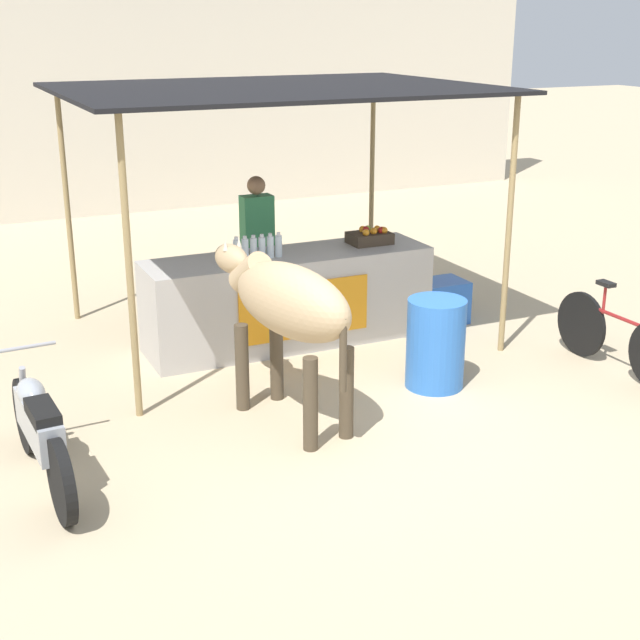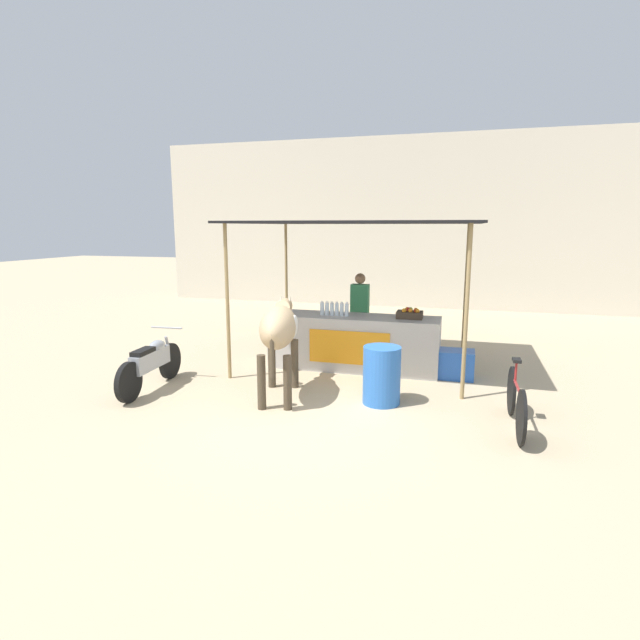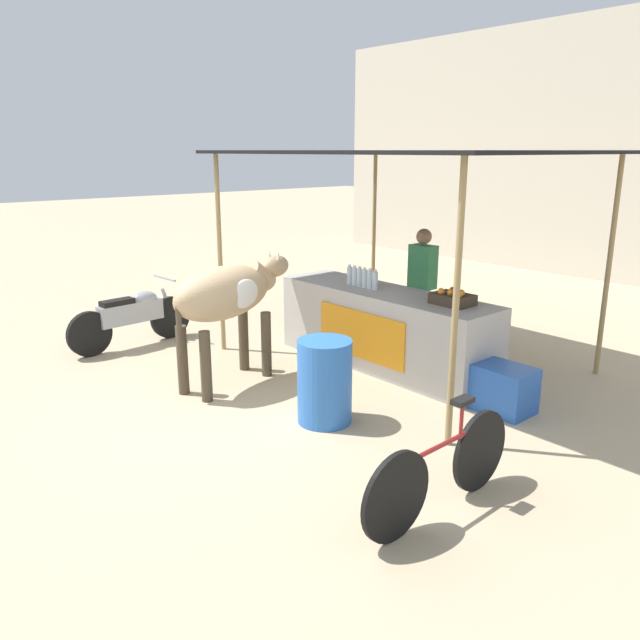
# 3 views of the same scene
# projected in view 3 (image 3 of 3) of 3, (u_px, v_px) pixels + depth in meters

# --- Properties ---
(ground_plane) EXTENTS (60.00, 60.00, 0.00)m
(ground_plane) POSITION_uv_depth(u_px,v_px,m) (236.00, 412.00, 6.43)
(ground_plane) COLOR tan
(stall_counter) EXTENTS (3.00, 0.82, 0.96)m
(stall_counter) POSITION_uv_depth(u_px,v_px,m) (384.00, 329.00, 7.70)
(stall_counter) COLOR #B2ADA8
(stall_counter) RESTS_ON ground
(stall_awning) EXTENTS (4.20, 3.20, 2.61)m
(stall_awning) POSITION_uv_depth(u_px,v_px,m) (406.00, 159.00, 7.36)
(stall_awning) COLOR black
(stall_awning) RESTS_ON ground
(water_bottle_row) EXTENTS (0.52, 0.07, 0.25)m
(water_bottle_row) POSITION_uv_depth(u_px,v_px,m) (362.00, 278.00, 7.77)
(water_bottle_row) COLOR silver
(water_bottle_row) RESTS_ON stall_counter
(fruit_crate) EXTENTS (0.44, 0.32, 0.18)m
(fruit_crate) POSITION_uv_depth(u_px,v_px,m) (453.00, 298.00, 6.87)
(fruit_crate) COLOR #3F3326
(fruit_crate) RESTS_ON stall_counter
(vendor_behind_counter) EXTENTS (0.34, 0.22, 1.65)m
(vendor_behind_counter) POSITION_uv_depth(u_px,v_px,m) (422.00, 290.00, 8.11)
(vendor_behind_counter) COLOR #383842
(vendor_behind_counter) RESTS_ON ground
(cooler_box) EXTENTS (0.60, 0.44, 0.48)m
(cooler_box) POSITION_uv_depth(u_px,v_px,m) (503.00, 389.00, 6.41)
(cooler_box) COLOR blue
(cooler_box) RESTS_ON ground
(water_barrel) EXTENTS (0.54, 0.54, 0.84)m
(water_barrel) POSITION_uv_depth(u_px,v_px,m) (325.00, 381.00, 6.11)
(water_barrel) COLOR blue
(water_barrel) RESTS_ON ground
(cow) EXTENTS (0.82, 1.85, 1.44)m
(cow) POSITION_uv_depth(u_px,v_px,m) (228.00, 296.00, 6.98)
(cow) COLOR tan
(cow) RESTS_ON ground
(motorcycle_parked) EXTENTS (0.55, 1.80, 0.90)m
(motorcycle_parked) POSITION_uv_depth(u_px,v_px,m) (133.00, 316.00, 8.49)
(motorcycle_parked) COLOR black
(motorcycle_parked) RESTS_ON ground
(bicycle_leaning) EXTENTS (0.10, 1.66, 0.85)m
(bicycle_leaning) POSITION_uv_depth(u_px,v_px,m) (442.00, 469.00, 4.57)
(bicycle_leaning) COLOR black
(bicycle_leaning) RESTS_ON ground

